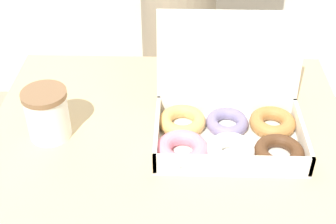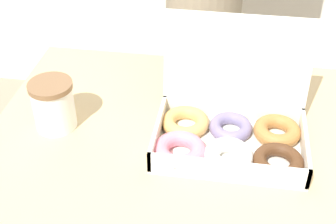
{
  "view_description": "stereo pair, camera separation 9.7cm",
  "coord_description": "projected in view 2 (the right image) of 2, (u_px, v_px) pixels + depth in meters",
  "views": [
    {
      "loc": [
        0.02,
        -0.84,
        1.44
      ],
      "look_at": [
        -0.0,
        -0.06,
        0.85
      ],
      "focal_mm": 50.0,
      "sensor_mm": 36.0,
      "label": 1
    },
    {
      "loc": [
        0.12,
        -0.83,
        1.44
      ],
      "look_at": [
        -0.0,
        -0.06,
        0.85
      ],
      "focal_mm": 50.0,
      "sensor_mm": 36.0,
      "label": 2
    }
  ],
  "objects": [
    {
      "name": "coffee_cup",
      "position": [
        53.0,
        105.0,
        1.05
      ],
      "size": [
        0.1,
        0.1,
        0.12
      ],
      "color": "white",
      "rests_on": "table"
    },
    {
      "name": "donut_box",
      "position": [
        229.0,
        132.0,
        1.01
      ],
      "size": [
        0.35,
        0.26,
        0.26
      ],
      "color": "white",
      "rests_on": "table"
    }
  ]
}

